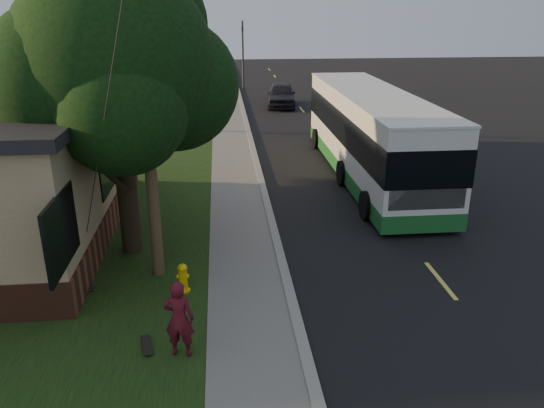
{
  "coord_description": "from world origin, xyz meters",
  "views": [
    {
      "loc": [
        -1.55,
        -11.69,
        6.72
      ],
      "look_at": [
        -0.2,
        2.09,
        1.5
      ],
      "focal_mm": 35.0,
      "sensor_mm": 36.0,
      "label": 1
    }
  ],
  "objects": [
    {
      "name": "skateboarder",
      "position": [
        -2.5,
        -2.56,
        0.9
      ],
      "size": [
        0.67,
        0.51,
        1.66
      ],
      "primitive_type": "imported",
      "rotation": [
        0.0,
        0.0,
        2.95
      ],
      "color": "#50101A",
      "rests_on": "grass_verge"
    },
    {
      "name": "leafy_tree",
      "position": [
        -4.17,
        2.65,
        5.17
      ],
      "size": [
        6.3,
        6.0,
        7.8
      ],
      "color": "black",
      "rests_on": "grass_verge"
    },
    {
      "name": "bare_tree_far",
      "position": [
        -3.0,
        30.0,
        2.0
      ],
      "size": [
        1.38,
        1.21,
        4.03
      ],
      "color": "black",
      "rests_on": "grass_verge"
    },
    {
      "name": "skateboard_main",
      "position": [
        -3.23,
        -2.26,
        0.12
      ],
      "size": [
        0.33,
        0.74,
        0.07
      ],
      "color": "black",
      "rests_on": "grass_verge"
    },
    {
      "name": "dumpster",
      "position": [
        -7.98,
        6.93,
        0.64
      ],
      "size": [
        1.53,
        1.3,
        1.2
      ],
      "color": "#133318",
      "rests_on": "building_lot"
    },
    {
      "name": "distant_car",
      "position": [
        2.75,
        25.46,
        0.81
      ],
      "size": [
        2.41,
        4.95,
        1.63
      ],
      "primitive_type": "imported",
      "rotation": [
        0.0,
        0.0,
        -0.11
      ],
      "color": "black",
      "rests_on": "ground"
    },
    {
      "name": "bare_tree_near",
      "position": [
        -3.5,
        18.0,
        2.15
      ],
      "size": [
        1.38,
        1.21,
        4.31
      ],
      "color": "black",
      "rests_on": "grass_verge"
    },
    {
      "name": "grass_verge",
      "position": [
        -4.5,
        10.0,
        0.04
      ],
      "size": [
        5.0,
        80.0,
        0.07
      ],
      "primitive_type": "cube",
      "color": "black",
      "rests_on": "ground"
    },
    {
      "name": "road",
      "position": [
        4.0,
        10.0,
        0.01
      ],
      "size": [
        8.0,
        80.0,
        0.01
      ],
      "primitive_type": "cube",
      "color": "black",
      "rests_on": "ground"
    },
    {
      "name": "skateboard_spare",
      "position": [
        -5.05,
        0.43,
        0.12
      ],
      "size": [
        0.63,
        0.69,
        0.07
      ],
      "color": "black",
      "rests_on": "grass_verge"
    },
    {
      "name": "curb",
      "position": [
        0.0,
        10.0,
        0.06
      ],
      "size": [
        0.25,
        80.0,
        0.12
      ],
      "primitive_type": "cube",
      "color": "gray",
      "rests_on": "ground"
    },
    {
      "name": "transit_bus",
      "position": [
        4.5,
        8.97,
        1.85
      ],
      "size": [
        2.97,
        12.86,
        3.48
      ],
      "color": "silver",
      "rests_on": "ground"
    },
    {
      "name": "fire_hydrant",
      "position": [
        -2.6,
        0.0,
        0.43
      ],
      "size": [
        0.32,
        0.32,
        0.74
      ],
      "color": "yellow",
      "rests_on": "grass_verge"
    },
    {
      "name": "sidewalk",
      "position": [
        -1.0,
        10.0,
        0.04
      ],
      "size": [
        2.0,
        80.0,
        0.08
      ],
      "primitive_type": "cube",
      "color": "slate",
      "rests_on": "ground"
    },
    {
      "name": "traffic_signal",
      "position": [
        0.5,
        34.0,
        3.16
      ],
      "size": [
        0.18,
        0.22,
        5.5
      ],
      "color": "#2D2D30",
      "rests_on": "ground"
    },
    {
      "name": "utility_pole",
      "position": [
        -3.31,
        0.99,
        4.63
      ],
      "size": [
        2.86,
        3.21,
        9.07
      ],
      "color": "#473321",
      "rests_on": "ground"
    },
    {
      "name": "ground",
      "position": [
        0.0,
        0.0,
        0.0
      ],
      "size": [
        120.0,
        120.0,
        0.0
      ],
      "primitive_type": "plane",
      "color": "black",
      "rests_on": "ground"
    }
  ]
}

